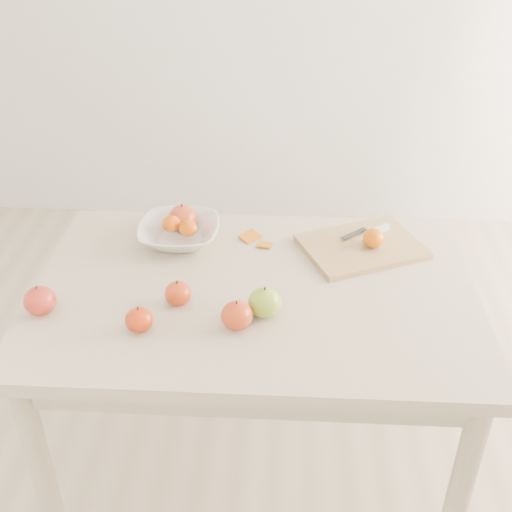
{
  "coord_description": "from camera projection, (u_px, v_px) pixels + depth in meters",
  "views": [
    {
      "loc": [
        0.08,
        -1.41,
        1.77
      ],
      "look_at": [
        0.0,
        0.05,
        0.82
      ],
      "focal_mm": 45.0,
      "sensor_mm": 36.0,
      "label": 1
    }
  ],
  "objects": [
    {
      "name": "board_tangerine",
      "position": [
        373.0,
        238.0,
        1.87
      ],
      "size": [
        0.06,
        0.06,
        0.05
      ],
      "primitive_type": "ellipsoid",
      "color": "#CE5607",
      "rests_on": "cutting_board"
    },
    {
      "name": "apple_red_b",
      "position": [
        178.0,
        293.0,
        1.66
      ],
      "size": [
        0.07,
        0.07,
        0.06
      ],
      "primitive_type": "ellipsoid",
      "color": "#9C030A",
      "rests_on": "table"
    },
    {
      "name": "fruit_bowl",
      "position": [
        179.0,
        233.0,
        1.92
      ],
      "size": [
        0.24,
        0.24,
        0.06
      ],
      "primitive_type": "imported",
      "color": "white",
      "rests_on": "table"
    },
    {
      "name": "apple_red_d",
      "position": [
        40.0,
        301.0,
        1.63
      ],
      "size": [
        0.08,
        0.08,
        0.07
      ],
      "primitive_type": "ellipsoid",
      "color": "#960511",
      "rests_on": "table"
    },
    {
      "name": "apple_red_a",
      "position": [
        183.0,
        218.0,
        1.98
      ],
      "size": [
        0.09,
        0.09,
        0.08
      ],
      "primitive_type": "ellipsoid",
      "color": "#960510",
      "rests_on": "table"
    },
    {
      "name": "apple_red_e",
      "position": [
        237.0,
        315.0,
        1.58
      ],
      "size": [
        0.08,
        0.08,
        0.07
      ],
      "primitive_type": "ellipsoid",
      "color": "#930202",
      "rests_on": "table"
    },
    {
      "name": "orange_peel_b",
      "position": [
        265.0,
        245.0,
        1.91
      ],
      "size": [
        0.05,
        0.04,
        0.01
      ],
      "primitive_type": "cube",
      "rotation": [
        -0.14,
        0.0,
        -0.21
      ],
      "color": "#C3650D",
      "rests_on": "table"
    },
    {
      "name": "apple_green",
      "position": [
        265.0,
        302.0,
        1.62
      ],
      "size": [
        0.08,
        0.08,
        0.08
      ],
      "primitive_type": "ellipsoid",
      "color": "#5D8724",
      "rests_on": "table"
    },
    {
      "name": "bowl_tangerine_far",
      "position": [
        188.0,
        228.0,
        1.89
      ],
      "size": [
        0.06,
        0.06,
        0.05
      ],
      "primitive_type": "ellipsoid",
      "color": "#E85C08",
      "rests_on": "fruit_bowl"
    },
    {
      "name": "cutting_board",
      "position": [
        362.0,
        247.0,
        1.9
      ],
      "size": [
        0.41,
        0.36,
        0.02
      ],
      "primitive_type": "cube",
      "rotation": [
        0.0,
        0.0,
        0.42
      ],
      "color": "tan",
      "rests_on": "table"
    },
    {
      "name": "paring_knife",
      "position": [
        376.0,
        230.0,
        1.94
      ],
      "size": [
        0.15,
        0.1,
        0.01
      ],
      "color": "white",
      "rests_on": "cutting_board"
    },
    {
      "name": "apple_red_c",
      "position": [
        139.0,
        320.0,
        1.57
      ],
      "size": [
        0.07,
        0.07,
        0.06
      ],
      "primitive_type": "ellipsoid",
      "color": "#8E0301",
      "rests_on": "table"
    },
    {
      "name": "ground",
      "position": [
        255.0,
        470.0,
        2.14
      ],
      "size": [
        3.5,
        3.5,
        0.0
      ],
      "primitive_type": "plane",
      "color": "#C6B293",
      "rests_on": "ground"
    },
    {
      "name": "table",
      "position": [
        255.0,
        316.0,
        1.79
      ],
      "size": [
        1.2,
        0.8,
        0.75
      ],
      "color": "beige",
      "rests_on": "ground"
    },
    {
      "name": "bowl_tangerine_near",
      "position": [
        171.0,
        223.0,
        1.92
      ],
      "size": [
        0.06,
        0.06,
        0.05
      ],
      "primitive_type": "ellipsoid",
      "color": "#DD5A07",
      "rests_on": "fruit_bowl"
    },
    {
      "name": "orange_peel_a",
      "position": [
        250.0,
        238.0,
        1.95
      ],
      "size": [
        0.07,
        0.07,
        0.01
      ],
      "primitive_type": "cube",
      "rotation": [
        0.21,
        0.0,
        0.82
      ],
      "color": "#C4560D",
      "rests_on": "table"
    }
  ]
}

